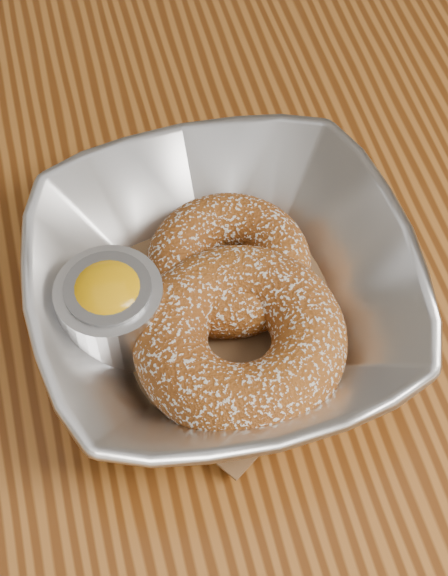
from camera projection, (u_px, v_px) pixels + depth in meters
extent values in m
cube|color=brown|center=(377.00, 352.00, 0.52)|extent=(1.20, 0.80, 0.04)
imported|color=silver|center=(224.00, 292.00, 0.49)|extent=(0.21, 0.21, 0.05)
cube|color=brown|center=(224.00, 308.00, 0.50)|extent=(0.20, 0.20, 0.00)
torus|color=brown|center=(229.00, 264.00, 0.50)|extent=(0.10, 0.10, 0.03)
torus|color=brown|center=(240.00, 339.00, 0.46)|extent=(0.14, 0.14, 0.04)
cylinder|color=silver|center=(112.00, 312.00, 0.47)|extent=(0.06, 0.06, 0.04)
cylinder|color=gray|center=(111.00, 308.00, 0.47)|extent=(0.05, 0.05, 0.04)
ellipsoid|color=#FFB107|center=(109.00, 295.00, 0.46)|extent=(0.04, 0.04, 0.03)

